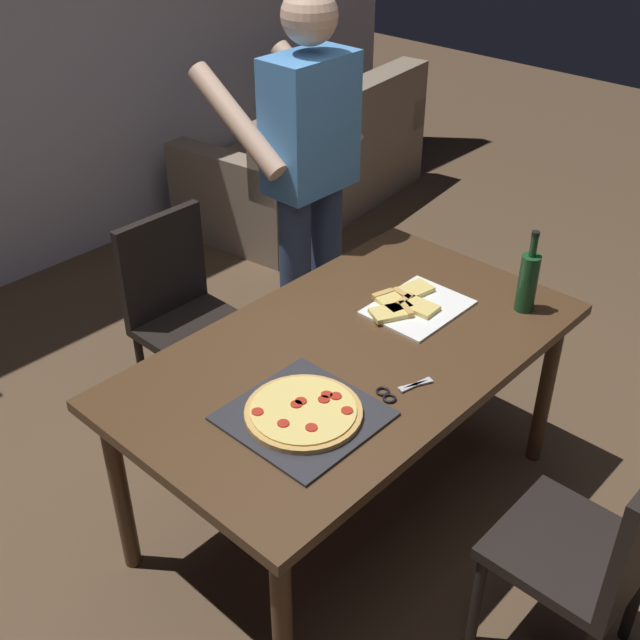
{
  "coord_description": "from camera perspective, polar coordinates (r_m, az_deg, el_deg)",
  "views": [
    {
      "loc": [
        -1.68,
        -1.41,
        2.3
      ],
      "look_at": [
        0.0,
        0.15,
        0.8
      ],
      "focal_mm": 44.23,
      "sensor_mm": 36.0,
      "label": 1
    }
  ],
  "objects": [
    {
      "name": "ground_plane",
      "position": [
        3.17,
        2.04,
        -13.22
      ],
      "size": [
        12.0,
        12.0,
        0.0
      ],
      "primitive_type": "plane",
      "color": "brown"
    },
    {
      "name": "dining_table",
      "position": [
        2.72,
        2.32,
        -3.35
      ],
      "size": [
        1.63,
        0.94,
        0.75
      ],
      "color": "#4C331E",
      "rests_on": "ground_plane"
    },
    {
      "name": "chair_near_camera",
      "position": [
        2.49,
        19.69,
        -15.18
      ],
      "size": [
        0.42,
        0.42,
        0.9
      ],
      "color": "black",
      "rests_on": "ground_plane"
    },
    {
      "name": "chair_far_side",
      "position": [
        3.4,
        -9.99,
        0.99
      ],
      "size": [
        0.42,
        0.42,
        0.9
      ],
      "color": "black",
      "rests_on": "ground_plane"
    },
    {
      "name": "couch",
      "position": [
        5.32,
        -0.54,
        11.21
      ],
      "size": [
        1.8,
        1.07,
        0.85
      ],
      "color": "gray",
      "rests_on": "ground_plane"
    },
    {
      "name": "person_serving_pizza",
      "position": [
        3.35,
        -0.89,
        10.42
      ],
      "size": [
        0.55,
        0.54,
        1.75
      ],
      "color": "#38476B",
      "rests_on": "ground_plane"
    },
    {
      "name": "pepperoni_pizza_on_tray",
      "position": [
        2.38,
        -1.2,
        -6.77
      ],
      "size": [
        0.42,
        0.42,
        0.04
      ],
      "color": "#2D2D33",
      "rests_on": "dining_table"
    },
    {
      "name": "pizza_slices_on_towel",
      "position": [
        2.91,
        6.54,
        1.1
      ],
      "size": [
        0.38,
        0.3,
        0.03
      ],
      "color": "white",
      "rests_on": "dining_table"
    },
    {
      "name": "wine_bottle",
      "position": [
        2.92,
        14.81,
        2.75
      ],
      "size": [
        0.07,
        0.07,
        0.32
      ],
      "color": "#194723",
      "rests_on": "dining_table"
    },
    {
      "name": "kitchen_scissors",
      "position": [
        2.49,
        5.58,
        -5.14
      ],
      "size": [
        0.2,
        0.12,
        0.01
      ],
      "color": "silver",
      "rests_on": "dining_table"
    }
  ]
}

